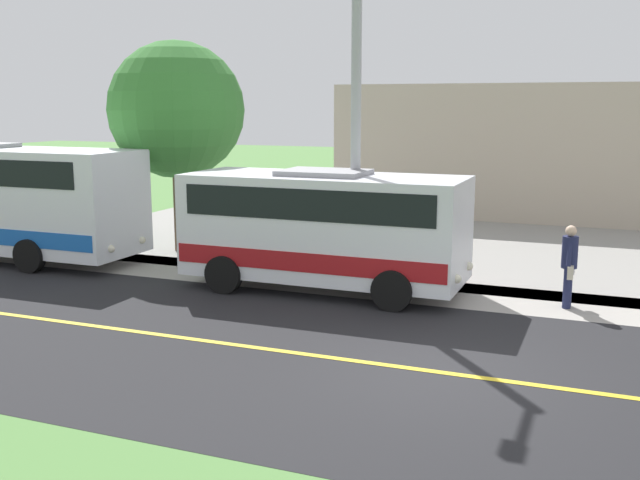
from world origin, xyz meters
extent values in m
plane|color=#548442|center=(0.00, 0.00, 0.00)|extent=(120.00, 120.00, 0.00)
cube|color=black|center=(0.00, 0.00, 0.00)|extent=(8.00, 100.00, 0.01)
cube|color=#9E9991|center=(-5.20, 0.00, 0.00)|extent=(2.40, 100.00, 0.01)
cube|color=gray|center=(-12.40, 3.00, 0.00)|extent=(14.00, 36.00, 0.01)
cube|color=gold|center=(0.00, 0.00, 0.01)|extent=(0.16, 100.00, 0.00)
cube|color=white|center=(-4.53, -3.81, 1.55)|extent=(2.46, 6.61, 2.40)
cube|color=maroon|center=(-4.53, -3.81, 0.90)|extent=(2.50, 6.48, 0.44)
cube|color=black|center=(-4.53, -3.81, 2.20)|extent=(2.50, 5.95, 0.70)
cube|color=gray|center=(-4.53, -3.81, 2.81)|extent=(1.48, 1.98, 0.12)
cylinder|color=black|center=(-5.76, -1.76, 0.45)|extent=(0.25, 0.90, 0.90)
cylinder|color=black|center=(-3.30, -1.76, 0.45)|extent=(0.25, 0.90, 0.90)
cylinder|color=black|center=(-5.76, -5.86, 0.45)|extent=(0.25, 0.90, 0.90)
cylinder|color=black|center=(-3.30, -5.86, 0.45)|extent=(0.25, 0.90, 0.90)
sphere|color=#F2EACC|center=(-5.21, -0.48, 0.70)|extent=(0.20, 0.20, 0.20)
sphere|color=#F2EACC|center=(-3.85, -0.48, 0.70)|extent=(0.20, 0.20, 0.20)
cylinder|color=black|center=(-5.76, -11.66, 0.45)|extent=(0.25, 0.90, 0.90)
cylinder|color=black|center=(-3.30, -11.66, 0.45)|extent=(0.25, 0.90, 0.90)
sphere|color=#F2EACC|center=(-5.21, -9.46, 0.70)|extent=(0.20, 0.20, 0.20)
sphere|color=#F2EACC|center=(-3.85, -9.46, 0.70)|extent=(0.20, 0.20, 0.20)
cylinder|color=#1E2347|center=(-5.11, 1.72, 0.44)|extent=(0.18, 0.18, 0.88)
cylinder|color=#1E2347|center=(-4.91, 1.72, 0.44)|extent=(0.18, 0.18, 0.88)
cylinder|color=#1E2347|center=(-5.01, 1.72, 1.23)|extent=(0.34, 0.34, 0.70)
sphere|color=beige|center=(-5.01, 1.72, 1.70)|extent=(0.24, 0.24, 0.24)
cylinder|color=#1E2347|center=(-5.20, 1.72, 1.26)|extent=(0.29, 0.10, 0.63)
cube|color=white|center=(-5.27, 1.77, 0.84)|extent=(0.20, 0.12, 0.28)
cylinder|color=#1E2347|center=(-4.83, 1.72, 1.26)|extent=(0.29, 0.10, 0.63)
cube|color=beige|center=(-4.75, 1.77, 0.84)|extent=(0.20, 0.12, 0.28)
cylinder|color=#9E9EA3|center=(-5.00, -3.20, 4.13)|extent=(0.24, 0.24, 8.26)
cylinder|color=brown|center=(-7.40, -9.62, 1.35)|extent=(0.36, 0.36, 2.71)
sphere|color=#387A33|center=(-7.40, -9.62, 4.21)|extent=(4.02, 4.02, 4.02)
cube|color=#B7A893|center=(-21.40, 2.63, 2.57)|extent=(10.00, 21.37, 5.13)
camera|label=1|loc=(11.62, 2.54, 4.40)|focal=41.72mm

